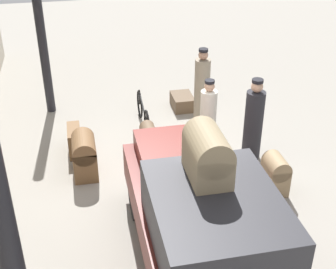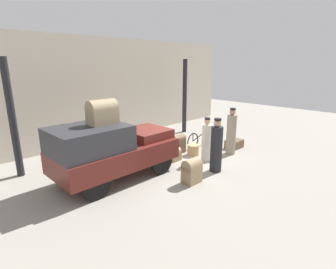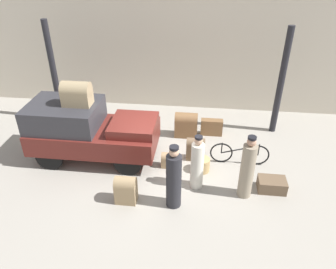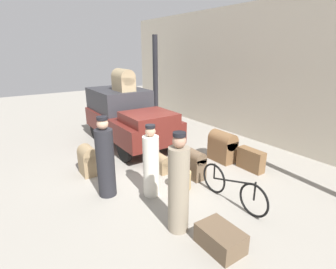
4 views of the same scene
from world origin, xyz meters
The scene contains 17 objects.
ground_plane centered at (0.00, 0.00, 0.00)m, with size 30.00×30.00×0.00m, color gray.
station_building_facade centered at (0.00, 4.08, 2.25)m, with size 16.00×0.15×4.50m.
canopy_pillar_left centered at (-4.08, 2.47, 1.80)m, with size 0.21×0.21×3.61m.
canopy_pillar_right centered at (3.63, 2.47, 1.80)m, with size 0.21×0.21×3.61m.
truck centered at (-2.20, 0.22, 0.97)m, with size 3.72×1.75×1.76m.
bicycle centered at (2.32, 0.35, 0.35)m, with size 1.74×0.04×0.71m.
wicker_basket centered at (1.24, -0.14, 0.20)m, with size 0.45×0.45×0.41m.
porter_standing_middle centered at (1.10, -0.85, 0.73)m, with size 0.35×0.35×1.59m.
conductor_in_dark_uniform centered at (0.56, -1.64, 0.81)m, with size 0.38×0.38×1.76m.
porter_carrying_trunk centered at (2.37, -1.06, 0.83)m, with size 0.36×0.36×1.80m.
suitcase_black_upright centered at (0.63, 1.78, 0.45)m, with size 0.75×0.46×0.86m.
trunk_barrel_dark centered at (-0.66, -1.65, 0.39)m, with size 0.53×0.39×0.75m.
trunk_large_brown centered at (3.12, -0.78, 0.17)m, with size 0.73×0.51×0.34m.
suitcase_tan_flat centered at (1.01, 0.43, 0.38)m, with size 0.55×0.32×0.72m.
trunk_umber_medium centered at (0.28, -0.05, 0.24)m, with size 0.48×0.29×0.47m.
trunk_wicker_pale centered at (1.50, 1.95, 0.28)m, with size 0.74×0.27×0.56m.
trunk_on_truck_roof centered at (-2.38, 0.22, 2.10)m, with size 0.80×0.50×0.70m.
Camera 2 is at (-6.17, -6.20, 3.43)m, focal length 28.00 mm.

